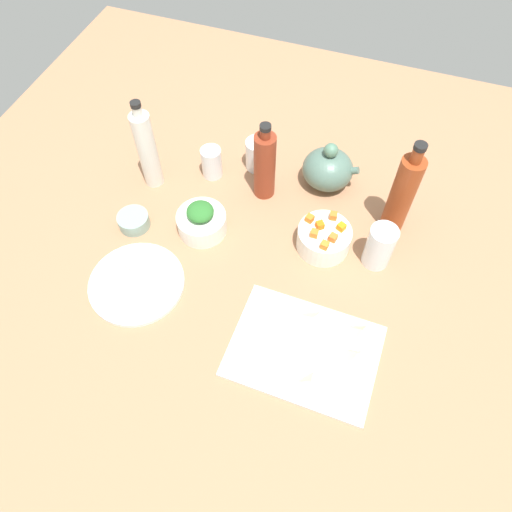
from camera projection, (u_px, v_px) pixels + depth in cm
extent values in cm
cube|color=#A47251|center=(256.00, 270.00, 121.93)|extent=(190.00, 190.00, 3.00)
cube|color=silver|center=(304.00, 351.00, 107.73)|extent=(33.21, 24.73, 1.00)
cylinder|color=white|center=(137.00, 283.00, 117.37)|extent=(23.36, 23.36, 1.20)
cylinder|color=white|center=(202.00, 223.00, 124.81)|extent=(12.86, 12.86, 5.73)
cylinder|color=white|center=(324.00, 239.00, 121.58)|extent=(13.59, 13.59, 6.45)
cylinder|color=#84A294|center=(134.00, 221.00, 126.45)|extent=(8.27, 8.27, 3.70)
ellipsoid|color=#506F62|center=(328.00, 169.00, 131.78)|extent=(13.99, 13.50, 10.96)
sphere|color=#4F7962|center=(331.00, 150.00, 125.90)|extent=(3.92, 3.92, 3.92)
cylinder|color=#506F62|center=(350.00, 171.00, 129.55)|extent=(5.38, 2.00, 3.93)
cylinder|color=maroon|center=(265.00, 166.00, 126.08)|extent=(5.80, 5.80, 20.16)
cylinder|color=maroon|center=(265.00, 133.00, 116.59)|extent=(2.61, 2.61, 2.60)
cylinder|color=black|center=(265.00, 127.00, 115.00)|extent=(2.90, 2.90, 1.20)
cylinder|color=#913A19|center=(402.00, 196.00, 118.31)|extent=(6.01, 6.01, 23.52)
cylinder|color=#913A19|center=(417.00, 155.00, 106.86)|extent=(2.70, 2.70, 3.96)
cylinder|color=black|center=(421.00, 147.00, 104.71)|extent=(3.00, 3.00, 1.20)
cylinder|color=silver|center=(147.00, 151.00, 127.04)|extent=(5.25, 5.25, 23.30)
cylinder|color=silver|center=(137.00, 111.00, 116.11)|extent=(2.36, 2.36, 2.91)
cylinder|color=black|center=(135.00, 104.00, 114.40)|extent=(2.63, 2.63, 1.20)
cylinder|color=white|center=(212.00, 162.00, 134.38)|extent=(5.73, 5.73, 9.24)
cylinder|color=white|center=(380.00, 246.00, 116.65)|extent=(6.86, 6.86, 12.35)
cylinder|color=white|center=(258.00, 154.00, 136.09)|extent=(6.83, 6.83, 9.28)
cube|color=orange|center=(314.00, 233.00, 117.38)|extent=(1.87, 1.87, 1.80)
cube|color=orange|center=(333.00, 238.00, 116.67)|extent=(2.16, 2.16, 1.80)
cube|color=orange|center=(333.00, 216.00, 120.40)|extent=(2.06, 2.06, 1.80)
cube|color=orange|center=(341.00, 227.00, 118.47)|extent=(2.43, 2.43, 1.80)
cube|color=orange|center=(310.00, 218.00, 119.93)|extent=(2.28, 2.28, 1.80)
cube|color=orange|center=(320.00, 225.00, 118.78)|extent=(2.53, 2.53, 1.80)
cube|color=orange|center=(325.00, 245.00, 115.43)|extent=(2.03, 2.03, 1.80)
ellipsoid|color=#2C6E2B|center=(200.00, 212.00, 120.95)|extent=(9.74, 9.77, 3.53)
cube|color=#EFE7CD|center=(130.00, 265.00, 118.28)|extent=(2.49, 2.49, 2.20)
cube|color=white|center=(153.00, 286.00, 115.01)|extent=(2.57, 2.57, 2.20)
cube|color=white|center=(132.00, 284.00, 115.30)|extent=(2.84, 2.84, 2.20)
cube|color=white|center=(149.00, 268.00, 117.82)|extent=(2.30, 2.30, 2.20)
pyramid|color=beige|center=(356.00, 356.00, 104.95)|extent=(5.76, 5.51, 3.03)
pyramid|color=beige|center=(311.00, 383.00, 101.48)|extent=(4.77, 4.98, 3.20)
pyramid|color=beige|center=(313.00, 320.00, 109.69)|extent=(7.35, 7.24, 3.05)
pyramid|color=beige|center=(361.00, 333.00, 108.03)|extent=(6.53, 6.12, 3.05)
pyramid|color=beige|center=(270.00, 321.00, 109.94)|extent=(8.28, 8.29, 2.54)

